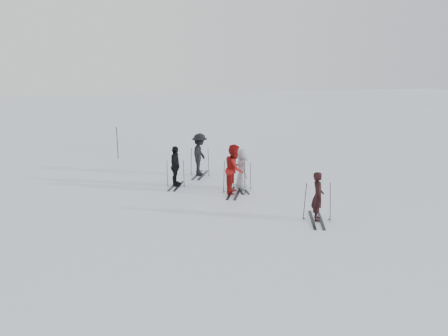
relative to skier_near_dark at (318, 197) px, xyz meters
name	(u,v)px	position (x,y,z in m)	size (l,w,h in m)	color
ground	(231,200)	(-2.05, 2.90, -0.80)	(120.00, 120.00, 0.00)	silver
skier_near_dark	(318,197)	(0.00, 0.00, 0.00)	(0.59, 0.38, 1.61)	black
skier_red	(234,170)	(-1.71, 3.64, 0.17)	(0.94, 0.73, 1.94)	maroon
skier_grey	(242,170)	(-1.23, 4.09, 0.03)	(0.82, 0.53, 1.67)	#A6ABB0
skier_uphill_left	(175,167)	(-3.76, 5.30, 0.03)	(0.98, 0.41, 1.67)	black
skier_uphill_far	(200,155)	(-2.38, 6.80, 0.16)	(1.24, 0.71, 1.92)	black
skis_near_dark	(318,201)	(0.00, 0.00, -0.14)	(0.96, 1.82, 1.32)	black
skis_red	(234,177)	(-1.71, 3.64, -0.13)	(0.98, 1.85, 1.35)	black
skis_grey	(242,176)	(-1.23, 4.09, -0.24)	(0.82, 1.55, 1.13)	black
skis_uphill_left	(176,173)	(-3.76, 5.30, -0.23)	(0.84, 1.58, 1.15)	black
skis_uphill_far	(200,161)	(-2.38, 6.80, -0.14)	(0.96, 1.81, 1.32)	black
piste_marker	(117,143)	(-5.83, 11.55, 0.06)	(0.04, 0.04, 1.73)	black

